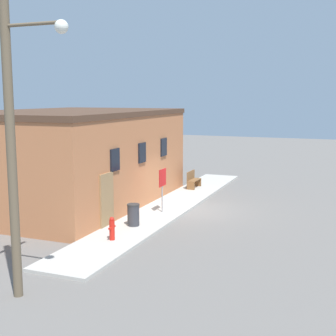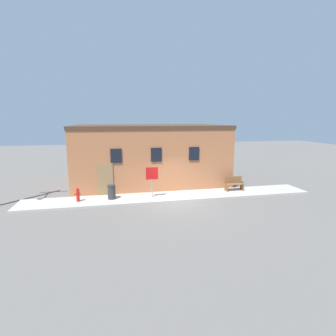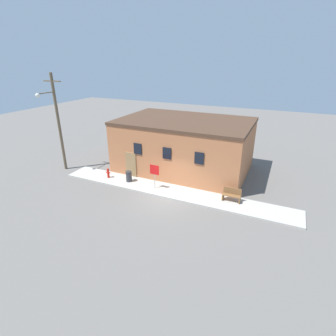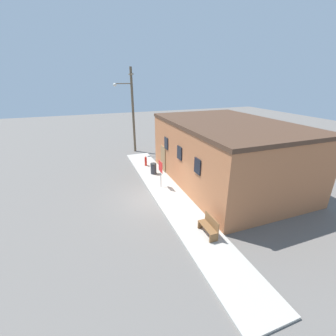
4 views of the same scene
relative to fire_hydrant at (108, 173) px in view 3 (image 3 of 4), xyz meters
name	(u,v)px [view 3 (image 3 of 4)]	position (x,y,z in m)	size (l,w,h in m)	color
ground_plane	(165,198)	(5.70, -1.02, -0.53)	(80.00, 80.00, 0.00)	#66605B
sidewalk	(171,191)	(5.70, 0.04, -0.47)	(18.34, 2.13, 0.11)	#B2ADA3
brick_building	(184,145)	(4.89, 4.75, 1.72)	(11.16, 7.41, 4.49)	#B26B42
fire_hydrant	(108,173)	(0.00, 0.00, 0.00)	(0.40, 0.19, 0.83)	red
stop_sign	(155,172)	(4.42, -0.11, 0.92)	(0.76, 0.06, 1.91)	gray
bench	(232,195)	(10.17, 0.41, 0.01)	(1.24, 0.44, 0.94)	brown
trash_bin	(129,176)	(1.96, 0.11, 0.02)	(0.49, 0.49, 0.87)	#333338
utility_pole	(57,120)	(-4.84, 0.02, 3.95)	(1.80, 1.88, 8.30)	brown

